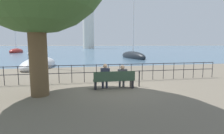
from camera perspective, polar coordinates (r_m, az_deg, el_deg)
ground_plane at (r=9.00m, az=0.60°, el=-6.93°), size 1000.00×1000.00×0.00m
harbor_water at (r=167.33m, az=-10.26°, el=6.57°), size 600.00×300.00×0.01m
park_bench at (r=8.84m, az=0.69°, el=-4.25°), size 2.09×0.45×0.90m
seated_person_left at (r=8.79m, az=-2.27°, el=-2.64°), size 0.44×0.35×1.27m
seated_person_right at (r=8.97m, az=3.40°, el=-2.69°), size 0.45×0.35×1.19m
promenade_railing at (r=10.50m, az=-1.22°, el=-0.99°), size 14.40×0.04×1.05m
closed_umbrella at (r=9.34m, az=8.87°, el=-3.37°), size 0.09×0.09×0.89m
sailboat_0 at (r=52.99m, az=-28.75°, el=4.50°), size 3.20×6.06×8.94m
sailboat_1 at (r=28.26m, az=6.85°, el=3.64°), size 2.90×7.47×12.10m
sailboat_2 at (r=18.26m, az=-22.65°, el=0.83°), size 3.36×6.62×8.64m
sailboat_3 at (r=43.87m, az=-23.69°, el=4.32°), size 2.90×7.96×11.57m
harbor_lighthouse at (r=92.68m, az=-7.76°, el=14.05°), size 5.68×5.68×27.95m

